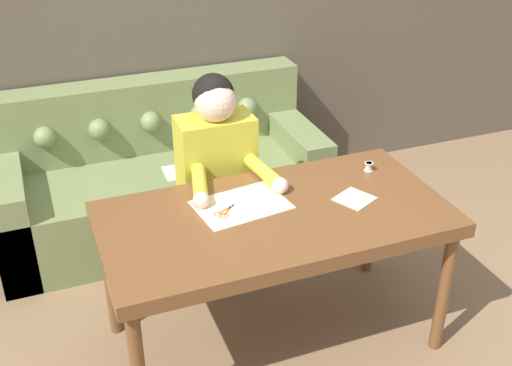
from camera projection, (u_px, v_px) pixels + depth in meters
The scene contains 9 objects.
ground_plane at pixel (271, 352), 3.16m from camera, with size 16.00×16.00×0.00m, color #846647.
wall_back at pixel (166, 6), 3.95m from camera, with size 8.00×0.06×2.60m.
dining_table at pixel (275, 226), 2.92m from camera, with size 1.58×0.80×0.74m.
couch at pixel (160, 180), 4.03m from camera, with size 1.98×0.83×0.90m.
person at pixel (217, 183), 3.38m from camera, with size 0.47×0.60×1.22m.
pattern_paper_main at pixel (241, 205), 2.94m from camera, with size 0.45×0.34×0.00m.
pattern_paper_offcut at pixel (354, 199), 2.99m from camera, with size 0.21×0.21×0.00m.
scissors at pixel (228, 210), 2.91m from camera, with size 0.22×0.19×0.01m.
thread_spool at pixel (369, 167), 3.23m from camera, with size 0.04×0.04×0.05m.
Camera 1 is at (-0.91, -2.17, 2.27)m, focal length 45.00 mm.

